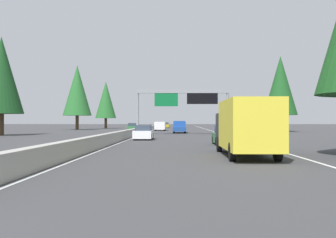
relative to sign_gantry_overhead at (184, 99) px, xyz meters
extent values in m
plane|color=#38383A|center=(9.38, 6.04, -4.91)|extent=(320.00, 320.00, 0.00)
cube|color=#9E9B93|center=(29.38, 6.34, -4.46)|extent=(180.00, 0.56, 0.90)
cube|color=silver|center=(19.38, -5.48, -4.91)|extent=(160.00, 0.16, 0.01)
cube|color=silver|center=(19.38, 5.79, -4.91)|extent=(160.00, 0.16, 0.01)
cylinder|color=gray|center=(0.04, 6.34, -2.08)|extent=(0.36, 0.36, 5.67)
cylinder|color=gray|center=(0.04, -5.98, -2.08)|extent=(0.36, 0.36, 5.67)
cube|color=gray|center=(0.04, 0.18, 1.01)|extent=(0.50, 12.32, 0.50)
cube|color=#0C602D|center=(-0.11, 2.39, -0.09)|extent=(0.12, 3.20, 1.90)
cube|color=black|center=(-0.11, -2.53, 0.01)|extent=(0.16, 4.20, 1.50)
cube|color=gold|center=(-34.52, -2.75, -3.21)|extent=(6.12, 2.40, 2.50)
cube|color=black|center=(-30.27, -2.75, -3.51)|extent=(2.38, 2.30, 1.90)
cylinder|color=black|center=(-30.44, -1.69, -4.46)|extent=(0.90, 0.28, 0.90)
cylinder|color=black|center=(-30.44, -3.81, -4.46)|extent=(0.90, 0.28, 0.90)
cylinder|color=black|center=(-36.22, -1.69, -4.46)|extent=(0.90, 0.28, 0.90)
cylinder|color=black|center=(-36.22, -3.81, -4.46)|extent=(0.90, 0.28, 0.90)
cube|color=#2D6B38|center=(-23.09, -2.93, -4.38)|extent=(4.40, 1.80, 0.76)
cube|color=#2D3847|center=(-23.31, -2.93, -3.72)|extent=(2.46, 1.51, 0.56)
cylinder|color=black|center=(-21.68, -2.14, -4.59)|extent=(0.64, 0.22, 0.64)
cylinder|color=black|center=(-21.68, -3.72, -4.59)|extent=(0.64, 0.22, 0.64)
cylinder|color=black|center=(-24.50, -2.14, -4.59)|extent=(0.64, 0.22, 0.64)
cylinder|color=black|center=(-24.50, -3.72, -4.59)|extent=(0.64, 0.22, 0.64)
cube|color=white|center=(21.35, 4.17, -3.94)|extent=(5.00, 1.95, 1.44)
cube|color=#2D3847|center=(19.05, 4.17, -3.69)|extent=(0.08, 1.48, 0.56)
cylinder|color=black|center=(23.05, 5.02, -4.56)|extent=(0.70, 0.24, 0.70)
cylinder|color=black|center=(23.05, 3.31, -4.56)|extent=(0.70, 0.24, 0.70)
cylinder|color=black|center=(19.65, 5.02, -4.56)|extent=(0.70, 0.24, 0.70)
cylinder|color=black|center=(19.65, 3.31, -4.56)|extent=(0.70, 0.24, 0.70)
cube|color=#AD931E|center=(53.54, 4.00, -4.38)|extent=(4.40, 1.80, 0.76)
cube|color=#2D3847|center=(53.32, 4.00, -3.72)|extent=(2.46, 1.51, 0.56)
cylinder|color=black|center=(54.95, 4.79, -4.59)|extent=(0.64, 0.22, 0.64)
cylinder|color=black|center=(54.95, 3.21, -4.59)|extent=(0.64, 0.22, 0.64)
cylinder|color=black|center=(52.13, 4.79, -4.59)|extent=(0.64, 0.22, 0.64)
cylinder|color=black|center=(52.13, 3.21, -4.59)|extent=(0.64, 0.22, 0.64)
cube|color=#1E4793|center=(8.01, 0.55, -4.30)|extent=(5.60, 2.00, 0.70)
cube|color=#1E4793|center=(9.01, 0.55, -3.50)|extent=(2.24, 1.84, 0.90)
cube|color=#2D3847|center=(9.01, 0.55, -3.41)|extent=(2.02, 1.92, 0.41)
cylinder|color=black|center=(9.85, 1.41, -4.51)|extent=(0.80, 0.28, 0.80)
cylinder|color=black|center=(9.85, -0.31, -4.51)|extent=(0.80, 0.28, 0.80)
cylinder|color=black|center=(6.16, 1.41, -4.51)|extent=(0.80, 0.28, 0.80)
cylinder|color=black|center=(6.16, -0.31, -4.51)|extent=(0.80, 0.28, 0.80)
cube|color=white|center=(-14.57, 4.27, -4.38)|extent=(4.40, 1.80, 0.76)
cube|color=#2D3847|center=(-14.79, 4.27, -3.72)|extent=(2.46, 1.51, 0.56)
cylinder|color=black|center=(-13.16, 5.06, -4.59)|extent=(0.64, 0.22, 0.64)
cylinder|color=black|center=(-13.16, 3.48, -4.59)|extent=(0.64, 0.22, 0.64)
cylinder|color=black|center=(-15.97, 5.06, -4.59)|extent=(0.64, 0.22, 0.64)
cylinder|color=black|center=(-15.97, 3.48, -4.59)|extent=(0.64, 0.22, 0.64)
cube|color=#2D6B38|center=(19.22, 9.08, -4.38)|extent=(4.40, 1.80, 0.76)
cube|color=#2D3847|center=(19.00, 9.08, -3.72)|extent=(2.46, 1.51, 0.56)
cylinder|color=black|center=(20.63, 9.87, -4.59)|extent=(0.64, 0.22, 0.64)
cylinder|color=black|center=(20.63, 8.29, -4.59)|extent=(0.64, 0.22, 0.64)
cylinder|color=black|center=(17.82, 9.87, -4.59)|extent=(0.64, 0.22, 0.64)
cylinder|color=black|center=(17.82, 8.29, -4.59)|extent=(0.64, 0.22, 0.64)
cylinder|color=#4C3823|center=(15.06, -17.00, -3.47)|extent=(0.68, 0.68, 2.89)
cone|color=#194C1E|center=(15.06, -17.00, 3.10)|extent=(5.78, 5.78, 10.25)
cylinder|color=#4C3823|center=(-3.83, 23.54, -3.51)|extent=(0.67, 0.67, 2.80)
cone|color=#143D19|center=(-3.83, 23.54, 2.86)|extent=(5.61, 5.61, 9.94)
cylinder|color=#4C3823|center=(29.49, 22.08, -3.41)|extent=(0.69, 0.69, 3.00)
cone|color=#236028|center=(29.49, 22.08, 3.41)|extent=(6.00, 6.00, 10.64)
cylinder|color=#4C3823|center=(42.59, 18.35, -3.65)|extent=(0.64, 0.64, 2.53)
cone|color=#236028|center=(42.59, 18.35, 2.10)|extent=(5.05, 5.05, 8.96)
camera|label=1|loc=(-55.04, 0.85, -3.01)|focal=43.06mm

